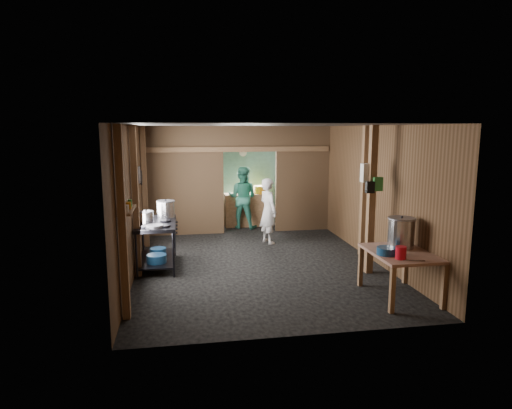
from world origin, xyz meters
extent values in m
cube|color=black|center=(0.00, 0.00, 0.00)|extent=(4.50, 7.00, 0.00)
cube|color=#3C3733|center=(0.00, 0.00, 2.60)|extent=(4.50, 7.00, 0.00)
cube|color=brown|center=(0.00, 3.50, 1.30)|extent=(4.50, 0.00, 2.60)
cube|color=brown|center=(0.00, -3.50, 1.30)|extent=(4.50, 0.00, 2.60)
cube|color=brown|center=(-2.25, 0.00, 1.30)|extent=(0.00, 7.00, 2.60)
cube|color=brown|center=(2.25, 0.00, 1.30)|extent=(0.00, 7.00, 2.60)
cube|color=#4E3A24|center=(-1.32, 2.20, 1.30)|extent=(1.85, 0.10, 2.60)
cube|color=#4E3A24|center=(1.57, 2.20, 1.30)|extent=(1.35, 0.10, 2.60)
cube|color=#4E3A24|center=(0.25, 2.20, 2.30)|extent=(1.30, 0.10, 0.60)
cube|color=#73BAAF|center=(0.00, 3.44, 1.25)|extent=(4.40, 0.06, 2.50)
cube|color=#9B704C|center=(0.30, 2.95, 0.42)|extent=(1.20, 0.50, 0.85)
cylinder|color=white|center=(0.25, 3.40, 1.90)|extent=(0.20, 0.03, 0.20)
cube|color=#9B704C|center=(-2.18, -2.60, 1.30)|extent=(0.10, 0.12, 2.60)
cube|color=#9B704C|center=(-2.18, -0.80, 1.30)|extent=(0.10, 0.12, 2.60)
cube|color=#9B704C|center=(-2.18, 1.20, 1.30)|extent=(0.10, 0.12, 2.60)
cube|color=#9B704C|center=(2.18, -0.20, 1.30)|extent=(0.10, 0.12, 2.60)
cube|color=#9B704C|center=(1.85, -1.30, 1.30)|extent=(0.12, 0.12, 2.60)
cube|color=#9B704C|center=(0.00, 2.15, 2.05)|extent=(4.40, 0.12, 0.12)
cylinder|color=slate|center=(-2.21, 0.40, 1.65)|extent=(0.03, 0.34, 0.34)
cylinder|color=black|center=(-2.21, 0.80, 1.55)|extent=(0.03, 0.30, 0.30)
cube|color=#9B704C|center=(-2.15, -2.10, 1.40)|extent=(0.14, 0.80, 0.03)
cylinder|color=white|center=(-2.15, -2.35, 1.47)|extent=(0.07, 0.07, 0.10)
cylinder|color=#C2770D|center=(-2.15, -2.10, 1.47)|extent=(0.08, 0.08, 0.10)
cylinder|color=#2D8137|center=(-2.15, -1.88, 1.47)|extent=(0.06, 0.06, 0.10)
cube|color=white|center=(1.80, -1.22, 1.78)|extent=(0.22, 0.15, 0.32)
cube|color=#2D8137|center=(1.92, -1.36, 1.60)|extent=(0.16, 0.12, 0.24)
cube|color=black|center=(1.78, -1.38, 1.55)|extent=(0.14, 0.10, 0.20)
cylinder|color=#B9B9BE|center=(-2.05, 0.15, 0.90)|extent=(0.20, 0.20, 0.10)
cylinder|color=navy|center=(-1.88, -0.61, 0.24)|extent=(0.35, 0.35, 0.15)
cylinder|color=navy|center=(-1.88, -0.09, 0.23)|extent=(0.31, 0.31, 0.12)
cylinder|color=navy|center=(1.55, -2.58, 0.76)|extent=(0.37, 0.37, 0.11)
cylinder|color=red|center=(1.64, -2.83, 0.80)|extent=(0.20, 0.20, 0.18)
cube|color=#B9B9BE|center=(1.78, -2.95, 0.72)|extent=(0.30, 0.12, 0.01)
cylinder|color=#C2770D|center=(0.65, 2.95, 0.95)|extent=(0.36, 0.36, 0.20)
imported|color=silver|center=(0.49, 1.06, 0.73)|extent=(0.52, 0.62, 1.46)
imported|color=teal|center=(0.13, 2.68, 0.79)|extent=(0.94, 0.85, 1.59)
camera|label=1|loc=(-1.40, -8.52, 2.54)|focal=31.29mm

